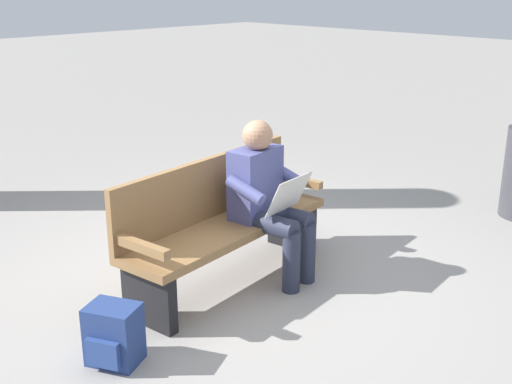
# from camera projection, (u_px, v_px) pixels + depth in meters

# --- Properties ---
(ground_plane) EXTENTS (40.00, 40.00, 0.00)m
(ground_plane) POSITION_uv_depth(u_px,v_px,m) (230.00, 281.00, 4.79)
(ground_plane) COLOR gray
(bench_near) EXTENTS (1.84, 0.69, 0.90)m
(bench_near) POSITION_uv_depth(u_px,v_px,m) (221.00, 221.00, 4.69)
(bench_near) COLOR olive
(bench_near) RESTS_ON ground
(person_seated) EXTENTS (0.60, 0.60, 1.18)m
(person_seated) POSITION_uv_depth(u_px,v_px,m) (268.00, 196.00, 4.69)
(person_seated) COLOR #474C84
(person_seated) RESTS_ON ground
(backpack) EXTENTS (0.34, 0.36, 0.36)m
(backpack) POSITION_uv_depth(u_px,v_px,m) (113.00, 335.00, 3.73)
(backpack) COLOR navy
(backpack) RESTS_ON ground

